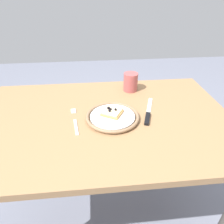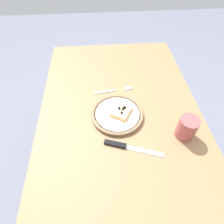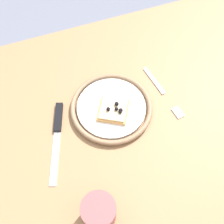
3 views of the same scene
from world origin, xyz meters
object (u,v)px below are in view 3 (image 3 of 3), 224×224
Objects in this scene: pizza_slice_near at (114,111)px; cup at (99,212)px; knife at (58,128)px; fork at (163,92)px; plate at (111,107)px; dining_table at (123,126)px.

cup is at bearing 62.77° from pizza_slice_near.
pizza_slice_near is at bearing 175.11° from knife.
knife reaches higher than fork.
pizza_slice_near reaches higher than plate.
fork is (-0.17, -0.00, -0.01)m from plate.
fork is at bearing -172.09° from pizza_slice_near.
cup reaches higher than dining_table.
dining_table is 0.22m from knife.
pizza_slice_near is 1.12× the size of cup.
pizza_slice_near reaches higher than dining_table.
knife is 0.33m from fork.
pizza_slice_near is 0.16m from knife.
cup is (0.13, 0.25, 0.03)m from pizza_slice_near.
dining_table is at bearing 154.22° from plate.
dining_table is 0.12m from plate.
dining_table is 0.33m from cup.
plate is 0.16m from knife.
pizza_slice_near is 0.55× the size of fork.
knife is at bearing 2.48° from plate.
plate is 0.17m from fork.
dining_table is 10.40× the size of pizza_slice_near.
plate is (0.03, -0.02, 0.11)m from dining_table.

